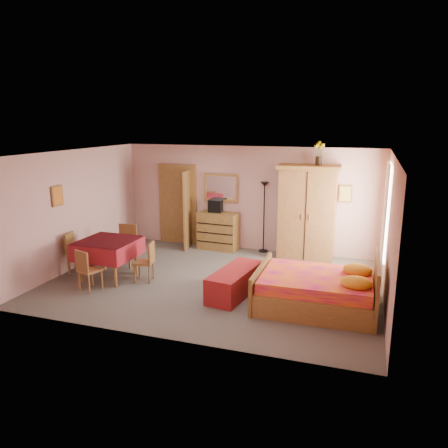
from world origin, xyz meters
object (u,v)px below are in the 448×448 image
(sunflower_vase, at_px, (319,153))
(chair_east, at_px, (144,262))
(chair_north, at_px, (125,246))
(stereo, at_px, (215,206))
(wardrobe, at_px, (307,213))
(chest_of_drawers, at_px, (218,231))
(bed, at_px, (316,281))
(chair_south, at_px, (90,270))
(chair_west, at_px, (78,253))
(floor_lamp, at_px, (264,217))
(dining_table, at_px, (109,259))
(bench, at_px, (235,282))
(wall_mirror, at_px, (221,188))

(sunflower_vase, relative_size, chair_east, 0.66)
(chair_north, relative_size, chair_east, 1.14)
(stereo, bearing_deg, wardrobe, -3.25)
(chest_of_drawers, relative_size, bed, 0.48)
(bed, height_order, chair_south, bed)
(wardrobe, xyz_separation_m, chair_west, (-4.47, -2.59, -0.67))
(stereo, xyz_separation_m, chair_north, (-1.45, -1.99, -0.64))
(sunflower_vase, bearing_deg, floor_lamp, 174.92)
(bed, distance_m, chair_north, 4.43)
(chair_south, height_order, chair_east, chair_south)
(dining_table, distance_m, chair_east, 0.78)
(sunflower_vase, height_order, chair_south, sunflower_vase)
(sunflower_vase, xyz_separation_m, bench, (-1.13, -2.77, -2.24))
(bed, bearing_deg, dining_table, 177.71)
(chest_of_drawers, relative_size, chair_west, 1.13)
(floor_lamp, height_order, bench, floor_lamp)
(chair_west, bearing_deg, floor_lamp, 116.19)
(wardrobe, height_order, bench, wardrobe)
(wall_mirror, bearing_deg, chest_of_drawers, -91.20)
(chest_of_drawers, bearing_deg, chair_east, -101.48)
(stereo, xyz_separation_m, floor_lamp, (1.24, 0.08, -0.22))
(floor_lamp, xyz_separation_m, dining_table, (-2.61, -2.85, -0.47))
(wall_mirror, xyz_separation_m, chair_east, (-0.69, -2.85, -1.14))
(wardrobe, bearing_deg, sunflower_vase, 25.95)
(chest_of_drawers, height_order, sunflower_vase, sunflower_vase)
(sunflower_vase, height_order, chair_west, sunflower_vase)
(wall_mirror, relative_size, bench, 0.60)
(stereo, bearing_deg, sunflower_vase, -0.76)
(chest_of_drawers, distance_m, wall_mirror, 1.10)
(wardrobe, xyz_separation_m, sunflower_vase, (0.19, 0.10, 1.38))
(chair_north, bearing_deg, bench, 157.56)
(bed, xyz_separation_m, chair_south, (-4.24, -0.58, -0.07))
(sunflower_vase, relative_size, chair_south, 0.65)
(sunflower_vase, height_order, bed, sunflower_vase)
(floor_lamp, bearing_deg, chair_south, -126.14)
(chest_of_drawers, xyz_separation_m, chair_south, (-1.44, -3.41, -0.06))
(stereo, distance_m, dining_table, 3.16)
(chair_south, bearing_deg, chest_of_drawers, 84.54)
(bench, bearing_deg, dining_table, 179.31)
(chair_east, bearing_deg, sunflower_vase, -61.02)
(chair_west, bearing_deg, chest_of_drawers, 126.51)
(stereo, relative_size, chair_north, 0.36)
(chest_of_drawers, distance_m, chair_west, 3.49)
(floor_lamp, bearing_deg, chair_north, -142.36)
(chest_of_drawers, distance_m, chair_south, 3.70)
(bed, relative_size, dining_table, 1.86)
(floor_lamp, relative_size, chair_west, 1.99)
(dining_table, xyz_separation_m, chair_west, (-0.78, 0.04, 0.03))
(bench, bearing_deg, wardrobe, 70.57)
(bench, relative_size, dining_table, 1.33)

